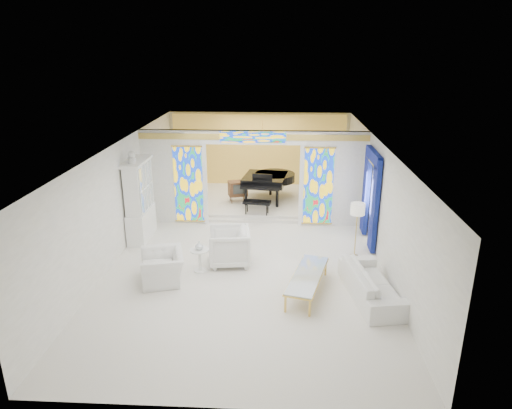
# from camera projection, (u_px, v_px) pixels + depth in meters

# --- Properties ---
(floor) EXTENTS (12.00, 12.00, 0.00)m
(floor) POSITION_uv_depth(u_px,v_px,m) (249.00, 249.00, 12.86)
(floor) COLOR silver
(floor) RESTS_ON ground
(ceiling) EXTENTS (7.00, 12.00, 0.02)m
(ceiling) POSITION_uv_depth(u_px,v_px,m) (249.00, 144.00, 11.87)
(ceiling) COLOR white
(ceiling) RESTS_ON wall_back
(wall_back) EXTENTS (7.00, 0.02, 3.00)m
(wall_back) POSITION_uv_depth(u_px,v_px,m) (259.00, 151.00, 18.02)
(wall_back) COLOR white
(wall_back) RESTS_ON floor
(wall_front) EXTENTS (7.00, 0.02, 3.00)m
(wall_front) POSITION_uv_depth(u_px,v_px,m) (222.00, 327.00, 6.71)
(wall_front) COLOR white
(wall_front) RESTS_ON floor
(wall_left) EXTENTS (0.02, 12.00, 3.00)m
(wall_left) POSITION_uv_depth(u_px,v_px,m) (122.00, 196.00, 12.54)
(wall_left) COLOR white
(wall_left) RESTS_ON floor
(wall_right) EXTENTS (0.02, 12.00, 3.00)m
(wall_right) POSITION_uv_depth(u_px,v_px,m) (379.00, 201.00, 12.19)
(wall_right) COLOR white
(wall_right) RESTS_ON floor
(partition_wall) EXTENTS (7.00, 0.22, 3.00)m
(partition_wall) POSITION_uv_depth(u_px,v_px,m) (253.00, 174.00, 14.20)
(partition_wall) COLOR white
(partition_wall) RESTS_ON floor
(stained_glass_left) EXTENTS (0.90, 0.04, 2.40)m
(stained_glass_left) POSITION_uv_depth(u_px,v_px,m) (189.00, 184.00, 14.31)
(stained_glass_left) COLOR gold
(stained_glass_left) RESTS_ON partition_wall
(stained_glass_right) EXTENTS (0.90, 0.04, 2.40)m
(stained_glass_right) POSITION_uv_depth(u_px,v_px,m) (318.00, 186.00, 14.11)
(stained_glass_right) COLOR gold
(stained_glass_right) RESTS_ON partition_wall
(stained_glass_transom) EXTENTS (2.00, 0.04, 0.34)m
(stained_glass_transom) POSITION_uv_depth(u_px,v_px,m) (253.00, 137.00, 13.71)
(stained_glass_transom) COLOR gold
(stained_glass_transom) RESTS_ON partition_wall
(alcove_platform) EXTENTS (6.80, 3.80, 0.18)m
(alcove_platform) POSITION_uv_depth(u_px,v_px,m) (257.00, 200.00, 16.69)
(alcove_platform) COLOR silver
(alcove_platform) RESTS_ON floor
(gold_curtain_back) EXTENTS (6.70, 0.10, 2.90)m
(gold_curtain_back) POSITION_uv_depth(u_px,v_px,m) (259.00, 151.00, 17.91)
(gold_curtain_back) COLOR #DFC04D
(gold_curtain_back) RESTS_ON wall_back
(chandelier) EXTENTS (0.48, 0.48, 0.30)m
(chandelier) POSITION_uv_depth(u_px,v_px,m) (262.00, 133.00, 15.78)
(chandelier) COLOR gold
(chandelier) RESTS_ON ceiling
(blue_drapes) EXTENTS (0.14, 1.85, 2.65)m
(blue_drapes) POSITION_uv_depth(u_px,v_px,m) (371.00, 190.00, 12.83)
(blue_drapes) COLOR navy
(blue_drapes) RESTS_ON wall_right
(china_cabinet) EXTENTS (0.56, 1.46, 2.72)m
(china_cabinet) POSITION_uv_depth(u_px,v_px,m) (140.00, 201.00, 13.19)
(china_cabinet) COLOR white
(china_cabinet) RESTS_ON floor
(armchair_left) EXTENTS (1.26, 1.36, 0.74)m
(armchair_left) POSITION_uv_depth(u_px,v_px,m) (163.00, 267.00, 11.00)
(armchair_left) COLOR silver
(armchair_left) RESTS_ON floor
(armchair_right) EXTENTS (1.16, 1.14, 0.96)m
(armchair_right) POSITION_uv_depth(u_px,v_px,m) (229.00, 246.00, 11.86)
(armchair_right) COLOR white
(armchair_right) RESTS_ON floor
(sofa) EXTENTS (1.27, 2.45, 0.68)m
(sofa) POSITION_uv_depth(u_px,v_px,m) (372.00, 283.00, 10.30)
(sofa) COLOR white
(sofa) RESTS_ON floor
(side_table) EXTENTS (0.63, 0.63, 0.60)m
(side_table) POSITION_uv_depth(u_px,v_px,m) (200.00, 257.00, 11.46)
(side_table) COLOR white
(side_table) RESTS_ON floor
(vase) EXTENTS (0.27, 0.27, 0.21)m
(vase) POSITION_uv_depth(u_px,v_px,m) (199.00, 245.00, 11.36)
(vase) COLOR silver
(vase) RESTS_ON side_table
(coffee_table) EXTENTS (1.16, 2.17, 0.46)m
(coffee_table) POSITION_uv_depth(u_px,v_px,m) (307.00, 276.00, 10.46)
(coffee_table) COLOR silver
(coffee_table) RESTS_ON floor
(floor_lamp) EXTENTS (0.39, 0.39, 1.54)m
(floor_lamp) POSITION_uv_depth(u_px,v_px,m) (358.00, 212.00, 11.93)
(floor_lamp) COLOR gold
(floor_lamp) RESTS_ON floor
(grand_piano) EXTENTS (1.99, 2.83, 1.10)m
(grand_piano) POSITION_uv_depth(u_px,v_px,m) (269.00, 179.00, 16.24)
(grand_piano) COLOR black
(grand_piano) RESTS_ON alcove_platform
(tv_console) EXTENTS (0.74, 0.60, 0.75)m
(tv_console) POSITION_uv_depth(u_px,v_px,m) (238.00, 189.00, 16.05)
(tv_console) COLOR #53321E
(tv_console) RESTS_ON alcove_platform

